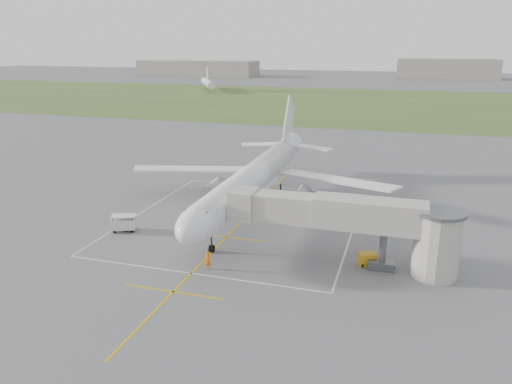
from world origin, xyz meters
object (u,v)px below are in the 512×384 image
(gpu_unit, at_px, (367,259))
(baggage_cart, at_px, (124,223))
(jet_bridge, at_px, (361,223))
(airliner, at_px, (253,178))
(ramp_worker_wing, at_px, (219,206))
(ramp_worker_nose, at_px, (208,261))

(gpu_unit, xyz_separation_m, baggage_cart, (-29.06, 1.22, 0.38))
(jet_bridge, distance_m, baggage_cart, 28.57)
(jet_bridge, distance_m, gpu_unit, 4.21)
(airliner, distance_m, baggage_cart, 17.98)
(jet_bridge, distance_m, ramp_worker_wing, 23.26)
(airliner, xyz_separation_m, baggage_cart, (-12.54, -12.44, -3.37))
(ramp_worker_wing, bearing_deg, baggage_cart, 81.37)
(baggage_cart, distance_m, ramp_worker_nose, 15.44)
(jet_bridge, xyz_separation_m, baggage_cart, (-28.27, 1.81, -3.72))
(baggage_cart, bearing_deg, airliner, 23.24)
(gpu_unit, height_order, baggage_cart, baggage_cart)
(jet_bridge, bearing_deg, ramp_worker_nose, -160.55)
(baggage_cart, relative_size, ramp_worker_wing, 1.83)
(ramp_worker_nose, bearing_deg, baggage_cart, 161.08)
(ramp_worker_wing, bearing_deg, gpu_unit, -176.28)
(gpu_unit, distance_m, ramp_worker_wing, 23.33)
(gpu_unit, height_order, ramp_worker_nose, ramp_worker_nose)
(ramp_worker_nose, bearing_deg, ramp_worker_wing, 115.06)
(jet_bridge, relative_size, ramp_worker_nose, 12.45)
(airliner, distance_m, ramp_worker_wing, 5.88)
(jet_bridge, relative_size, baggage_cart, 7.08)
(baggage_cart, xyz_separation_m, ramp_worker_nose, (13.80, -6.92, -0.08))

